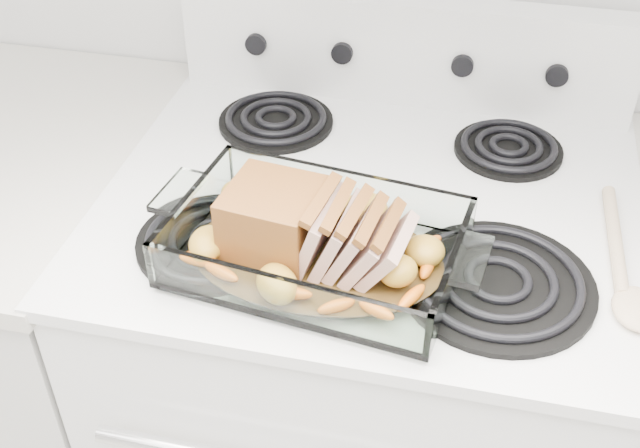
% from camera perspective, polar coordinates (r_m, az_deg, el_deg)
% --- Properties ---
extents(electric_range, '(0.78, 0.70, 1.12)m').
position_cam_1_polar(electric_range, '(1.50, 3.00, -11.97)').
color(electric_range, white).
rests_on(electric_range, ground).
extents(counter_left, '(0.58, 0.68, 0.93)m').
position_cam_1_polar(counter_left, '(1.70, -19.83, -7.79)').
color(counter_left, silver).
rests_on(counter_left, ground).
extents(baking_dish, '(0.36, 0.24, 0.07)m').
position_cam_1_polar(baking_dish, '(1.04, -0.25, -1.93)').
color(baking_dish, white).
rests_on(baking_dish, electric_range).
extents(pork_roast, '(0.24, 0.11, 0.09)m').
position_cam_1_polar(pork_roast, '(1.02, -1.51, -0.31)').
color(pork_roast, brown).
rests_on(pork_roast, baking_dish).
extents(roast_vegetables, '(0.32, 0.17, 0.04)m').
position_cam_1_polar(roast_vegetables, '(1.06, -0.04, -0.53)').
color(roast_vegetables, orange).
rests_on(roast_vegetables, baking_dish).
extents(wooden_spoon, '(0.06, 0.29, 0.02)m').
position_cam_1_polar(wooden_spoon, '(1.10, 20.99, -3.53)').
color(wooden_spoon, beige).
rests_on(wooden_spoon, electric_range).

